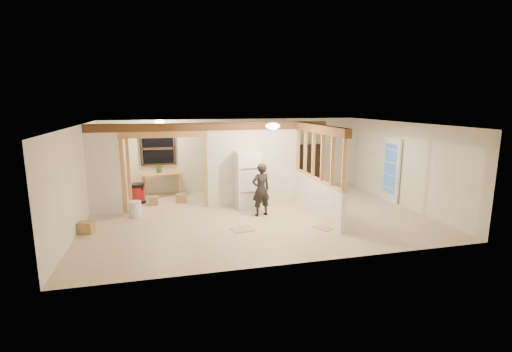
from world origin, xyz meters
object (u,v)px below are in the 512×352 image
object	(u,v)px
bookshelf	(311,165)
work_table	(162,184)
refrigerator	(248,180)
woman	(261,190)
shop_vac	(138,193)

from	to	relation	value
bookshelf	work_table	bearing A→B (deg)	-177.95
refrigerator	work_table	bearing A→B (deg)	140.29
refrigerator	bookshelf	distance (m)	3.66
woman	refrigerator	bearing A→B (deg)	-92.55
woman	shop_vac	bearing A→B (deg)	-46.36
refrigerator	bookshelf	bearing A→B (deg)	37.78
refrigerator	bookshelf	xyz separation A→B (m)	(2.90, 2.24, -0.06)
work_table	bookshelf	xyz separation A→B (m)	(5.37, 0.19, 0.39)
shop_vac	bookshelf	distance (m)	6.19
work_table	refrigerator	bearing A→B (deg)	-49.82
refrigerator	woman	bearing A→B (deg)	-79.09
refrigerator	shop_vac	world-z (taller)	refrigerator
woman	work_table	xyz separation A→B (m)	(-2.64, 2.93, -0.34)
refrigerator	bookshelf	size ratio (longest dim) A/B	1.08
woman	work_table	distance (m)	3.96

